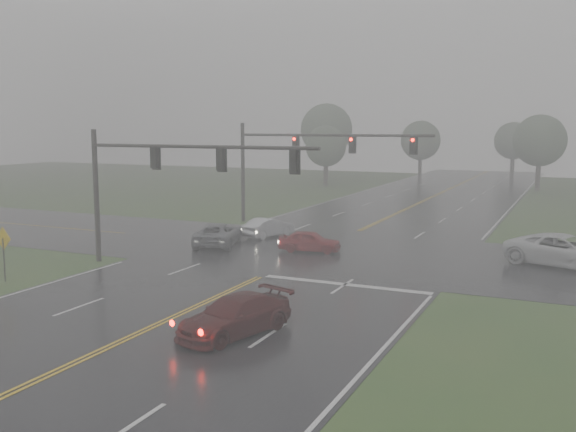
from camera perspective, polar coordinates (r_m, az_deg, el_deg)
The scene contains 17 objects.
ground at distance 21.91m, azimuth -20.03°, elevation -12.96°, with size 180.00×180.00×0.00m, color #2D4E21.
main_road at distance 38.14m, azimuth 1.56°, elevation -3.58°, with size 18.00×160.00×0.02m, color black.
cross_street at distance 39.96m, azimuth 2.68°, elevation -3.06°, with size 120.00×14.00×0.02m, color black.
stop_bar at distance 31.46m, azimuth 5.11°, elevation -6.12°, with size 8.50×0.50×0.01m, color beige.
sedan_maroon at distance 24.22m, azimuth -4.73°, elevation -10.46°, with size 1.97×4.85×1.41m, color #3B0A0A.
sedan_red at distance 39.44m, azimuth 1.95°, elevation -3.20°, with size 1.54×3.83×1.30m, color maroon.
sedan_silver at distance 44.62m, azimuth -1.77°, elevation -1.88°, with size 1.41×4.03×1.33m, color #B5B9BE.
car_grey at distance 41.81m, azimuth -6.23°, elevation -2.60°, with size 2.41×5.22×1.45m, color #595C61.
pickup_white at distance 38.40m, azimuth 23.36°, elevation -4.17°, with size 2.91×6.30×1.75m, color silver.
signal_gantry_near at distance 34.99m, azimuth -11.54°, elevation 3.92°, with size 13.72×0.33×7.49m.
signal_gantry_far at distance 49.64m, azimuth 0.91°, elevation 5.62°, with size 15.50×0.40×7.91m.
sign_diamond_west at distance 34.60m, azimuth -23.97°, elevation -2.36°, with size 1.14×0.17×2.75m.
tree_nw_a at distance 83.05m, azimuth 3.38°, elevation 6.21°, with size 5.27×5.27×7.74m.
tree_ne_a at distance 82.16m, azimuth 21.47°, elevation 6.25°, with size 6.15×6.15×9.04m.
tree_n_mid at distance 96.37m, azimuth 11.71°, elevation 6.59°, with size 5.76×5.76×8.47m.
tree_nw_b at distance 92.02m, azimuth 3.44°, elevation 7.66°, with size 7.39×7.39×10.86m.
tree_n_far at distance 103.05m, azimuth 19.40°, elevation 6.33°, with size 5.66×5.66×8.31m.
Camera 1 is at (14.65, -14.38, 7.66)m, focal length 40.00 mm.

